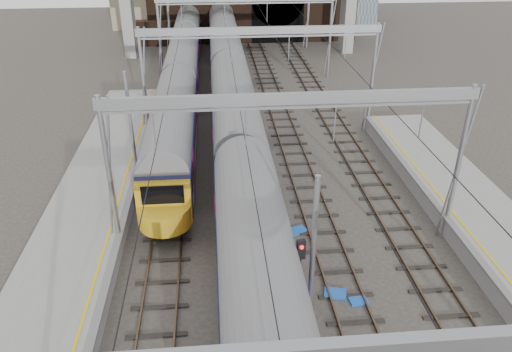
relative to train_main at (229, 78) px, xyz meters
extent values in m
cube|color=gray|center=(-8.20, -25.16, -2.06)|extent=(4.20, 55.00, 1.10)
cube|color=slate|center=(-6.15, -25.16, -1.56)|extent=(0.35, 55.00, 0.12)
cube|color=gold|center=(-6.65, -25.16, -1.50)|extent=(0.12, 55.00, 0.01)
cube|color=#4C3828|center=(-4.72, -12.66, -2.52)|extent=(0.08, 80.00, 0.16)
cube|color=#4C3828|center=(-3.28, -12.66, -2.52)|extent=(0.08, 80.00, 0.16)
cube|color=black|center=(-4.00, -12.66, -2.60)|extent=(2.40, 80.00, 0.14)
cube|color=#4C3828|center=(-0.72, -12.66, -2.52)|extent=(0.08, 80.00, 0.16)
cube|color=#4C3828|center=(0.72, -12.66, -2.52)|extent=(0.08, 80.00, 0.16)
cube|color=black|center=(0.00, -12.66, -2.60)|extent=(2.40, 80.00, 0.14)
cube|color=#4C3828|center=(3.28, -12.66, -2.52)|extent=(0.08, 80.00, 0.16)
cube|color=#4C3828|center=(4.72, -12.66, -2.52)|extent=(0.08, 80.00, 0.16)
cube|color=black|center=(4.00, -12.66, -2.60)|extent=(2.40, 80.00, 0.14)
cube|color=#4C3828|center=(7.28, -12.66, -2.52)|extent=(0.08, 80.00, 0.16)
cube|color=#4C3828|center=(8.72, -12.66, -2.52)|extent=(0.08, 80.00, 0.16)
cube|color=black|center=(8.00, -12.66, -2.60)|extent=(2.40, 80.00, 0.14)
cube|color=gray|center=(2.00, -33.66, 4.99)|extent=(16.80, 0.28, 0.50)
cylinder|color=gray|center=(-6.20, -19.66, 1.39)|extent=(0.24, 0.24, 8.00)
cylinder|color=gray|center=(10.20, -19.66, 1.39)|extent=(0.24, 0.24, 8.00)
cube|color=gray|center=(2.00, -19.66, 4.99)|extent=(16.80, 0.28, 0.50)
cylinder|color=gray|center=(-6.20, -5.66, 1.39)|extent=(0.24, 0.24, 8.00)
cylinder|color=gray|center=(10.20, -5.66, 1.39)|extent=(0.24, 0.24, 8.00)
cube|color=gray|center=(2.00, -5.66, 4.99)|extent=(16.80, 0.28, 0.50)
cylinder|color=gray|center=(-6.20, 8.34, 1.39)|extent=(0.24, 0.24, 8.00)
cylinder|color=gray|center=(10.20, 8.34, 1.39)|extent=(0.24, 0.24, 8.00)
cylinder|color=gray|center=(-6.20, 20.34, 1.39)|extent=(0.24, 0.24, 8.00)
cylinder|color=gray|center=(10.20, 20.34, 1.39)|extent=(0.24, 0.24, 8.00)
cube|color=black|center=(-4.00, -12.66, 2.89)|extent=(0.03, 80.00, 0.03)
cube|color=black|center=(0.00, -12.66, 2.89)|extent=(0.03, 80.00, 0.03)
cube|color=black|center=(4.00, -12.66, 2.89)|extent=(0.03, 80.00, 0.03)
cube|color=black|center=(8.00, -12.66, 2.89)|extent=(0.03, 80.00, 0.03)
cube|color=#301E15|center=(4.00, 24.34, 1.89)|extent=(26.00, 2.00, 9.00)
cube|color=black|center=(7.00, 23.32, -0.01)|extent=(6.50, 0.10, 5.20)
cylinder|color=black|center=(7.00, 23.32, 2.59)|extent=(6.50, 0.10, 6.50)
cube|color=#301E15|center=(-8.00, 23.34, -1.11)|extent=(6.00, 1.50, 3.00)
cube|color=gray|center=(-10.50, 18.34, 1.49)|extent=(1.20, 2.50, 8.20)
cube|color=gray|center=(14.50, 18.34, 1.49)|extent=(1.20, 2.50, 8.20)
cube|color=black|center=(0.00, 0.08, -2.26)|extent=(2.33, 69.02, 0.70)
cube|color=#151B4A|center=(0.00, 0.08, -0.29)|extent=(2.97, 69.02, 2.65)
cylinder|color=slate|center=(0.00, 0.08, 1.04)|extent=(2.91, 68.52, 2.91)
cube|color=black|center=(0.00, 0.08, 0.14)|extent=(2.99, 67.82, 0.79)
cube|color=#DB449A|center=(0.00, 0.08, -1.03)|extent=(2.99, 68.02, 0.13)
cube|color=black|center=(-4.00, 5.17, -2.26)|extent=(2.15, 47.74, 0.70)
cube|color=#151B4A|center=(-4.00, 5.17, -0.39)|extent=(2.74, 47.74, 2.44)
cylinder|color=slate|center=(-4.00, 5.17, 0.83)|extent=(2.68, 47.24, 2.68)
cube|color=black|center=(-4.00, 5.17, 0.00)|extent=(2.76, 46.54, 0.73)
cube|color=#DB449A|center=(-4.00, 5.17, -1.08)|extent=(2.76, 46.74, 0.12)
cube|color=gold|center=(-4.00, -18.85, -0.49)|extent=(2.68, 0.60, 2.24)
cube|color=black|center=(-4.00, -19.02, 0.10)|extent=(2.05, 0.08, 0.98)
cylinder|color=black|center=(1.56, -25.44, -0.50)|extent=(0.14, 0.14, 4.23)
cube|color=black|center=(1.56, -25.62, 1.36)|extent=(0.34, 0.23, 0.79)
sphere|color=red|center=(1.56, -25.74, 1.53)|extent=(0.16, 0.16, 0.16)
cube|color=blue|center=(4.45, -24.23, -2.57)|extent=(0.80, 0.60, 0.09)
cube|color=blue|center=(2.70, -18.74, -2.56)|extent=(1.11, 0.96, 0.11)
cube|color=blue|center=(3.56, -23.68, -2.56)|extent=(1.08, 0.88, 0.11)
camera|label=1|loc=(-1.36, -40.07, 12.15)|focal=35.00mm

